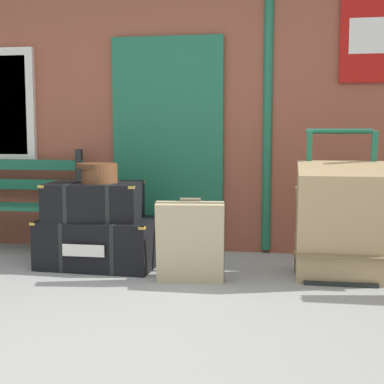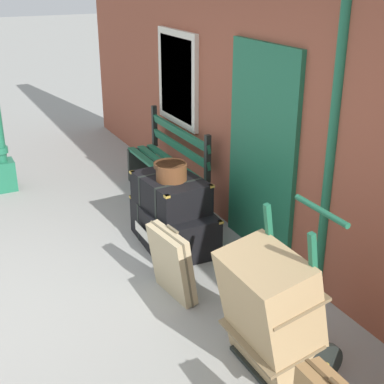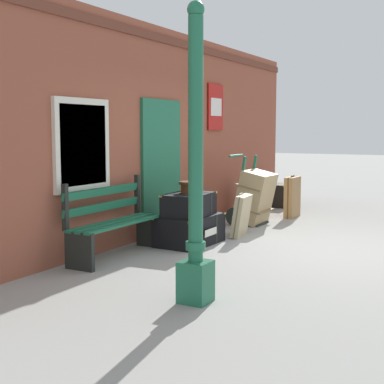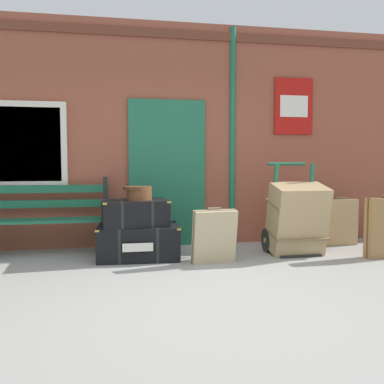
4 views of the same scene
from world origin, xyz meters
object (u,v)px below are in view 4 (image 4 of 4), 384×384
Objects in this scene: porters_trolley at (291,232)px; suitcase_umber at (340,222)px; steamer_trunk_base at (139,242)px; steamer_trunk_middle at (135,213)px; suitcase_oxblood at (214,236)px; round_hatbox at (139,192)px; large_brown_trunk at (297,219)px; platform_bench at (47,220)px.

porters_trolley is 1.70× the size of suitcase_umber.
steamer_trunk_base is at bearing 179.54° from porters_trolley.
steamer_trunk_middle reaches higher than suitcase_umber.
suitcase_oxblood is 2.21m from suitcase_umber.
round_hatbox is (0.00, -0.03, 0.63)m from steamer_trunk_base.
round_hatbox is 3.01m from suitcase_umber.
large_brown_trunk is at bearing -90.00° from porters_trolley.
platform_bench is at bearing 156.95° from round_hatbox.
suitcase_umber is at bearing 6.91° from round_hatbox.
porters_trolley is at bearing -0.46° from steamer_trunk_base.
platform_bench reaches higher than suitcase_umber.
porters_trolley reaches higher than steamer_trunk_middle.
suitcase_umber is at bearing 6.39° from steamer_trunk_base.
porters_trolley is 0.98m from suitcase_umber.
suitcase_umber is (0.92, 0.35, 0.06)m from porters_trolley.
suitcase_oxblood is at bearing -23.79° from platform_bench.
platform_bench is 3.28m from large_brown_trunk.
steamer_trunk_middle is 0.70× the size of porters_trolley.
large_brown_trunk reaches higher than suitcase_umber.
platform_bench is 2.25× the size of suitcase_umber.
steamer_trunk_base is at bearing -173.61° from suitcase_umber.
suitcase_oxblood is at bearing -159.90° from suitcase_umber.
suitcase_oxblood is (0.92, -0.42, -0.26)m from steamer_trunk_middle.
platform_bench is at bearing 177.98° from suitcase_umber.
platform_bench reaches higher than steamer_trunk_middle.
steamer_trunk_middle is 2.09m from large_brown_trunk.
suitcase_umber is (2.96, 0.33, 0.13)m from steamer_trunk_base.
round_hatbox is at bearing -79.39° from steamer_trunk_base.
round_hatbox is at bearing 155.22° from suitcase_oxblood.
steamer_trunk_base is 2.06m from large_brown_trunk.
suitcase_oxblood is at bearing -168.24° from large_brown_trunk.
round_hatbox is 2.07m from large_brown_trunk.
steamer_trunk_middle is at bearing 175.22° from large_brown_trunk.
platform_bench is at bearing 156.64° from steamer_trunk_middle.
steamer_trunk_base is 2.98m from suitcase_umber.
suitcase_umber is at bearing 20.10° from suitcase_oxblood.
round_hatbox reaches higher than steamer_trunk_middle.
platform_bench reaches higher than round_hatbox.
platform_bench is at bearing 156.21° from suitcase_oxblood.
platform_bench is 1.24m from steamer_trunk_middle.
porters_trolley is (2.03, 0.01, -0.56)m from round_hatbox.
platform_bench is 1.54× the size of steamer_trunk_base.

